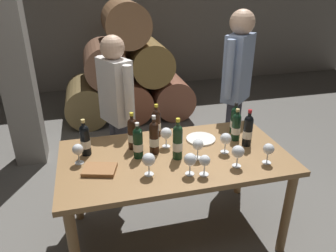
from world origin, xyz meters
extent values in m
plane|color=#66635E|center=(0.00, 0.00, 0.00)|extent=(14.00, 14.00, 0.00)
cube|color=gray|center=(0.00, 4.20, 1.40)|extent=(10.00, 0.24, 2.80)
cylinder|color=brown|center=(-0.63, 2.60, 0.30)|extent=(0.60, 0.90, 0.60)
cylinder|color=brown|center=(0.00, 2.60, 0.30)|extent=(0.60, 0.90, 0.60)
cylinder|color=brown|center=(0.63, 2.60, 0.30)|extent=(0.60, 0.90, 0.60)
cylinder|color=brown|center=(-0.32, 2.60, 0.85)|extent=(0.60, 0.90, 0.60)
cylinder|color=olive|center=(0.32, 2.60, 0.85)|extent=(0.60, 0.90, 0.60)
cylinder|color=#8A5F3D|center=(0.00, 2.60, 1.39)|extent=(0.60, 0.90, 0.60)
cube|color=gray|center=(-1.30, 1.60, 1.30)|extent=(0.32, 0.32, 2.60)
cube|color=olive|center=(0.00, 0.00, 0.74)|extent=(1.70, 0.90, 0.04)
cylinder|color=olive|center=(0.77, -0.39, 0.36)|extent=(0.07, 0.07, 0.72)
cylinder|color=olive|center=(-0.77, 0.39, 0.36)|extent=(0.07, 0.07, 0.72)
cylinder|color=olive|center=(0.77, 0.39, 0.36)|extent=(0.07, 0.07, 0.72)
cylinder|color=black|center=(0.55, 0.12, 0.85)|extent=(0.07, 0.07, 0.19)
sphere|color=black|center=(0.55, 0.12, 0.96)|extent=(0.07, 0.07, 0.07)
cylinder|color=black|center=(0.55, 0.12, 0.98)|extent=(0.03, 0.03, 0.06)
cylinder|color=tan|center=(0.55, 0.12, 1.02)|extent=(0.03, 0.03, 0.02)
cylinder|color=silver|center=(0.55, 0.12, 0.85)|extent=(0.07, 0.07, 0.06)
cylinder|color=black|center=(-0.14, 0.07, 0.87)|extent=(0.07, 0.07, 0.22)
sphere|color=black|center=(-0.14, 0.07, 0.98)|extent=(0.07, 0.07, 0.07)
cylinder|color=black|center=(-0.14, 0.07, 1.01)|extent=(0.03, 0.03, 0.07)
cylinder|color=silver|center=(-0.14, 0.07, 1.06)|extent=(0.03, 0.03, 0.02)
cylinder|color=silver|center=(-0.14, 0.07, 0.86)|extent=(0.07, 0.07, 0.06)
cylinder|color=#19381E|center=(0.01, -0.05, 0.87)|extent=(0.07, 0.07, 0.22)
sphere|color=#19381E|center=(0.01, -0.05, 0.99)|extent=(0.07, 0.07, 0.07)
cylinder|color=#19381E|center=(0.01, -0.05, 1.02)|extent=(0.03, 0.03, 0.07)
cylinder|color=gold|center=(0.01, -0.05, 1.07)|extent=(0.03, 0.03, 0.03)
cylinder|color=silver|center=(0.01, -0.05, 0.86)|extent=(0.07, 0.07, 0.07)
cylinder|color=black|center=(0.59, 0.24, 0.86)|extent=(0.07, 0.07, 0.19)
sphere|color=black|center=(0.59, 0.24, 0.96)|extent=(0.07, 0.07, 0.07)
cylinder|color=black|center=(0.59, 0.24, 0.98)|extent=(0.03, 0.03, 0.06)
cylinder|color=black|center=(0.59, 0.24, 1.02)|extent=(0.03, 0.03, 0.02)
cylinder|color=silver|center=(0.59, 0.24, 0.85)|extent=(0.07, 0.07, 0.06)
cylinder|color=black|center=(-0.27, 0.04, 0.86)|extent=(0.07, 0.07, 0.20)
sphere|color=black|center=(-0.27, 0.04, 0.96)|extent=(0.07, 0.07, 0.07)
cylinder|color=black|center=(-0.27, 0.04, 0.99)|extent=(0.03, 0.03, 0.06)
cylinder|color=silver|center=(-0.27, 0.04, 1.03)|extent=(0.03, 0.03, 0.02)
cylinder|color=silver|center=(-0.27, 0.04, 0.85)|extent=(0.07, 0.07, 0.06)
cylinder|color=black|center=(-0.06, 0.35, 0.86)|extent=(0.07, 0.07, 0.20)
sphere|color=black|center=(-0.06, 0.35, 0.96)|extent=(0.07, 0.07, 0.07)
cylinder|color=black|center=(-0.06, 0.35, 0.99)|extent=(0.03, 0.03, 0.06)
cylinder|color=gold|center=(-0.06, 0.35, 1.03)|extent=(0.03, 0.03, 0.02)
cylinder|color=silver|center=(-0.06, 0.35, 0.85)|extent=(0.07, 0.07, 0.06)
cylinder|color=black|center=(-0.64, 0.18, 0.86)|extent=(0.07, 0.07, 0.20)
sphere|color=black|center=(-0.64, 0.18, 0.97)|extent=(0.07, 0.07, 0.07)
cylinder|color=black|center=(-0.64, 0.18, 0.99)|extent=(0.03, 0.03, 0.06)
cylinder|color=tan|center=(-0.64, 0.18, 1.04)|extent=(0.03, 0.03, 0.02)
cylinder|color=silver|center=(-0.64, 0.18, 0.85)|extent=(0.07, 0.07, 0.06)
cylinder|color=black|center=(-0.29, 0.18, 0.86)|extent=(0.07, 0.07, 0.21)
sphere|color=black|center=(-0.29, 0.18, 0.98)|extent=(0.07, 0.07, 0.07)
cylinder|color=black|center=(-0.29, 0.18, 1.00)|extent=(0.03, 0.03, 0.07)
cylinder|color=gold|center=(-0.29, 0.18, 1.05)|extent=(0.03, 0.03, 0.02)
cylinder|color=silver|center=(-0.29, 0.18, 0.85)|extent=(0.07, 0.07, 0.06)
cylinder|color=black|center=(0.60, 0.01, 0.87)|extent=(0.07, 0.07, 0.21)
sphere|color=black|center=(0.60, 0.01, 0.98)|extent=(0.07, 0.07, 0.07)
cylinder|color=black|center=(0.60, 0.01, 1.00)|extent=(0.03, 0.03, 0.07)
cylinder|color=#B21E23|center=(0.60, 0.01, 1.05)|extent=(0.03, 0.03, 0.02)
cylinder|color=silver|center=(0.60, 0.01, 0.86)|extent=(0.07, 0.07, 0.06)
cylinder|color=white|center=(0.38, -0.26, 0.76)|extent=(0.06, 0.06, 0.00)
cylinder|color=white|center=(0.38, -0.26, 0.80)|extent=(0.01, 0.01, 0.07)
sphere|color=white|center=(0.38, -0.26, 0.88)|extent=(0.09, 0.09, 0.09)
cylinder|color=white|center=(0.03, -0.27, 0.76)|extent=(0.06, 0.06, 0.00)
cylinder|color=white|center=(0.03, -0.27, 0.80)|extent=(0.01, 0.01, 0.07)
sphere|color=white|center=(0.03, -0.27, 0.88)|extent=(0.09, 0.09, 0.09)
cylinder|color=white|center=(0.38, -0.05, 0.76)|extent=(0.06, 0.06, 0.00)
cylinder|color=white|center=(0.38, -0.05, 0.80)|extent=(0.01, 0.01, 0.07)
sphere|color=white|center=(0.38, -0.05, 0.88)|extent=(0.09, 0.09, 0.09)
cylinder|color=white|center=(0.61, -0.27, 0.76)|extent=(0.06, 0.06, 0.00)
cylinder|color=white|center=(0.61, -0.27, 0.80)|extent=(0.01, 0.01, 0.07)
sphere|color=white|center=(0.61, -0.27, 0.87)|extent=(0.08, 0.08, 0.08)
cylinder|color=white|center=(-0.03, 0.14, 0.76)|extent=(0.06, 0.06, 0.00)
cylinder|color=white|center=(-0.03, 0.14, 0.80)|extent=(0.01, 0.01, 0.07)
sphere|color=white|center=(-0.03, 0.14, 0.88)|extent=(0.09, 0.09, 0.09)
cylinder|color=white|center=(0.15, -0.09, 0.76)|extent=(0.06, 0.06, 0.00)
cylinder|color=white|center=(0.15, -0.09, 0.80)|extent=(0.01, 0.01, 0.07)
sphere|color=white|center=(0.15, -0.09, 0.87)|extent=(0.08, 0.08, 0.08)
cylinder|color=white|center=(0.12, -0.30, 0.76)|extent=(0.06, 0.06, 0.00)
cylinder|color=white|center=(0.12, -0.30, 0.80)|extent=(0.01, 0.01, 0.07)
sphere|color=white|center=(0.12, -0.30, 0.87)|extent=(0.08, 0.08, 0.08)
cylinder|color=white|center=(-0.24, -0.21, 0.76)|extent=(0.06, 0.06, 0.00)
cylinder|color=white|center=(-0.24, -0.21, 0.80)|extent=(0.01, 0.01, 0.07)
sphere|color=white|center=(-0.24, -0.21, 0.88)|extent=(0.09, 0.09, 0.09)
cylinder|color=white|center=(-0.69, 0.06, 0.76)|extent=(0.06, 0.06, 0.00)
cylinder|color=white|center=(-0.69, 0.06, 0.80)|extent=(0.01, 0.01, 0.07)
sphere|color=white|center=(-0.69, 0.06, 0.87)|extent=(0.08, 0.08, 0.08)
cube|color=#936038|center=(-0.56, -0.09, 0.77)|extent=(0.26, 0.22, 0.03)
cylinder|color=white|center=(0.27, 0.19, 0.77)|extent=(0.24, 0.24, 0.01)
cylinder|color=#383842|center=(0.87, 0.79, 0.43)|extent=(0.11, 0.11, 0.85)
cylinder|color=#383842|center=(0.79, 0.71, 0.43)|extent=(0.11, 0.11, 0.85)
cube|color=#8499BC|center=(0.83, 0.75, 1.17)|extent=(0.36, 0.35, 0.64)
cylinder|color=#8499BC|center=(0.99, 0.89, 1.21)|extent=(0.08, 0.08, 0.54)
cylinder|color=#8499BC|center=(0.68, 0.61, 1.21)|extent=(0.08, 0.08, 0.54)
sphere|color=tan|center=(0.83, 0.75, 1.60)|extent=(0.23, 0.23, 0.23)
cylinder|color=#383842|center=(-0.37, 0.77, 0.38)|extent=(0.11, 0.11, 0.77)
cylinder|color=#383842|center=(-0.32, 0.67, 0.38)|extent=(0.11, 0.11, 0.77)
cube|color=silver|center=(-0.35, 0.72, 1.06)|extent=(0.30, 0.37, 0.58)
cylinder|color=silver|center=(-0.44, 0.91, 1.08)|extent=(0.08, 0.08, 0.49)
cylinder|color=silver|center=(-0.26, 0.53, 1.08)|extent=(0.08, 0.08, 0.49)
sphere|color=tan|center=(-0.35, 0.72, 1.44)|extent=(0.21, 0.21, 0.21)
camera|label=1|loc=(-0.57, -2.01, 1.99)|focal=34.39mm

